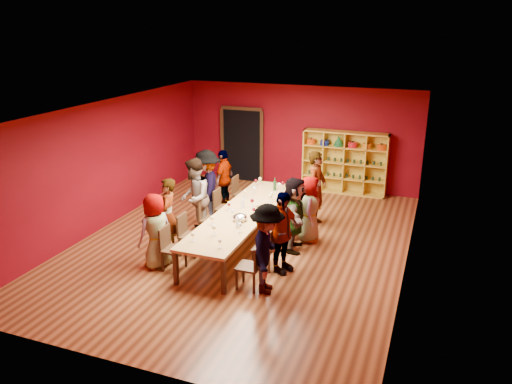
% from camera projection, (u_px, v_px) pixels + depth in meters
% --- Properties ---
extents(room_shell, '(7.10, 9.10, 3.04)m').
position_uv_depth(room_shell, '(243.00, 179.00, 10.71)').
color(room_shell, '#5E3119').
rests_on(room_shell, ground).
extents(tasting_table, '(1.10, 4.50, 0.75)m').
position_uv_depth(tasting_table, '(243.00, 214.00, 10.97)').
color(tasting_table, tan).
rests_on(tasting_table, ground).
extents(doorway, '(1.40, 0.17, 2.30)m').
position_uv_depth(doorway, '(243.00, 145.00, 15.36)').
color(doorway, black).
rests_on(doorway, ground).
extents(shelving_unit, '(2.40, 0.40, 1.80)m').
position_uv_depth(shelving_unit, '(345.00, 159.00, 14.24)').
color(shelving_unit, gold).
rests_on(shelving_unit, ground).
extents(chair_person_left_0, '(0.42, 0.42, 0.89)m').
position_uv_depth(chair_person_left_0, '(170.00, 246.00, 9.89)').
color(chair_person_left_0, '#301D10').
rests_on(chair_person_left_0, ground).
extents(person_left_0, '(0.68, 0.85, 1.54)m').
position_uv_depth(person_left_0, '(156.00, 231.00, 9.90)').
color(person_left_0, '#47484C').
rests_on(person_left_0, ground).
extents(chair_person_left_1, '(0.42, 0.42, 0.89)m').
position_uv_depth(chair_person_left_1, '(187.00, 232.00, 10.52)').
color(chair_person_left_1, '#301D10').
rests_on(chair_person_left_1, ground).
extents(person_left_1, '(0.62, 0.71, 1.64)m').
position_uv_depth(person_left_1, '(168.00, 216.00, 10.56)').
color(person_left_1, '#151839').
rests_on(person_left_1, ground).
extents(chair_person_left_2, '(0.42, 0.42, 0.89)m').
position_uv_depth(chair_person_left_2, '(207.00, 216.00, 11.39)').
color(chair_person_left_2, '#301D10').
rests_on(chair_person_left_2, ground).
extents(person_left_2, '(0.75, 1.00, 1.83)m').
position_uv_depth(person_left_2, '(194.00, 198.00, 11.36)').
color(person_left_2, white).
rests_on(person_left_2, ground).
extents(chair_person_left_3, '(0.42, 0.42, 0.89)m').
position_uv_depth(chair_person_left_3, '(221.00, 205.00, 12.08)').
color(chair_person_left_3, '#301D10').
rests_on(chair_person_left_3, ground).
extents(person_left_3, '(0.90, 1.28, 1.83)m').
position_uv_depth(person_left_3, '(207.00, 187.00, 12.07)').
color(person_left_3, '#535358').
rests_on(person_left_3, ground).
extents(chair_person_left_4, '(0.42, 0.42, 0.89)m').
position_uv_depth(chair_person_left_4, '(239.00, 191.00, 13.10)').
color(chair_person_left_4, '#301D10').
rests_on(chair_person_left_4, ground).
extents(person_left_4, '(0.43, 0.93, 1.57)m').
position_uv_depth(person_left_4, '(224.00, 179.00, 13.15)').
color(person_left_4, '#4E4E53').
rests_on(person_left_4, ground).
extents(chair_person_right_0, '(0.42, 0.42, 0.89)m').
position_uv_depth(chair_person_right_0, '(253.00, 264.00, 9.15)').
color(chair_person_right_0, '#301D10').
rests_on(chair_person_right_0, ground).
extents(person_right_0, '(0.66, 1.16, 1.69)m').
position_uv_depth(person_right_0, '(267.00, 249.00, 8.94)').
color(person_right_0, silver).
rests_on(person_right_0, ground).
extents(chair_person_right_1, '(0.42, 0.42, 0.89)m').
position_uv_depth(chair_person_right_1, '(268.00, 246.00, 9.88)').
color(chair_person_right_1, '#301D10').
rests_on(chair_person_right_1, ground).
extents(person_right_1, '(0.77, 1.07, 1.66)m').
position_uv_depth(person_right_1, '(282.00, 233.00, 9.68)').
color(person_right_1, '#46464B').
rests_on(person_right_1, ground).
extents(chair_person_right_2, '(0.42, 0.42, 0.89)m').
position_uv_depth(chair_person_right_2, '(284.00, 227.00, 10.81)').
color(chair_person_right_2, '#301D10').
rests_on(chair_person_right_2, ground).
extents(person_right_2, '(0.71, 1.58, 1.65)m').
position_uv_depth(person_right_2, '(295.00, 214.00, 10.63)').
color(person_right_2, '#5B7ABB').
rests_on(person_right_2, ground).
extents(chair_person_right_3, '(0.42, 0.42, 0.89)m').
position_uv_depth(chair_person_right_3, '(291.00, 218.00, 11.33)').
color(chair_person_right_3, '#301D10').
rests_on(chair_person_right_3, ground).
extents(person_right_3, '(0.54, 0.80, 1.51)m').
position_uv_depth(person_right_3, '(309.00, 209.00, 11.10)').
color(person_right_3, '#C9868A').
rests_on(person_right_3, ground).
extents(chair_person_right_4, '(0.42, 0.42, 0.89)m').
position_uv_depth(chair_person_right_4, '(303.00, 203.00, 12.21)').
color(chair_person_right_4, '#301D10').
rests_on(chair_person_right_4, ground).
extents(person_right_4, '(0.55, 0.71, 1.83)m').
position_uv_depth(person_right_4, '(316.00, 188.00, 11.97)').
color(person_right_4, '#131A36').
rests_on(person_right_4, ground).
extents(wine_glass_0, '(0.08, 0.08, 0.21)m').
position_uv_depth(wine_glass_0, '(272.00, 194.00, 11.61)').
color(wine_glass_0, silver).
rests_on(wine_glass_0, tasting_table).
extents(wine_glass_1, '(0.08, 0.08, 0.21)m').
position_uv_depth(wine_glass_1, '(260.00, 179.00, 12.71)').
color(wine_glass_1, silver).
rests_on(wine_glass_1, tasting_table).
extents(wine_glass_2, '(0.08, 0.08, 0.21)m').
position_uv_depth(wine_glass_2, '(240.00, 225.00, 9.84)').
color(wine_glass_2, silver).
rests_on(wine_glass_2, tasting_table).
extents(wine_glass_3, '(0.09, 0.09, 0.21)m').
position_uv_depth(wine_glass_3, '(283.00, 184.00, 12.37)').
color(wine_glass_3, silver).
rests_on(wine_glass_3, tasting_table).
extents(wine_glass_4, '(0.08, 0.08, 0.21)m').
position_uv_depth(wine_glass_4, '(256.00, 181.00, 12.56)').
color(wine_glass_4, silver).
rests_on(wine_glass_4, tasting_table).
extents(wine_glass_5, '(0.08, 0.08, 0.20)m').
position_uv_depth(wine_glass_5, '(212.00, 219.00, 10.20)').
color(wine_glass_5, silver).
rests_on(wine_glass_5, tasting_table).
extents(wine_glass_6, '(0.09, 0.09, 0.21)m').
position_uv_depth(wine_glass_6, '(257.00, 206.00, 10.87)').
color(wine_glass_6, silver).
rests_on(wine_glass_6, tasting_table).
extents(wine_glass_7, '(0.08, 0.08, 0.20)m').
position_uv_depth(wine_glass_7, '(229.00, 204.00, 11.03)').
color(wine_glass_7, silver).
rests_on(wine_glass_7, tasting_table).
extents(wine_glass_8, '(0.07, 0.07, 0.18)m').
position_uv_depth(wine_glass_8, '(244.00, 220.00, 10.13)').
color(wine_glass_8, silver).
rests_on(wine_glass_8, tasting_table).
extents(wine_glass_9, '(0.07, 0.07, 0.18)m').
position_uv_depth(wine_glass_9, '(220.00, 241.00, 9.17)').
color(wine_glass_9, silver).
rests_on(wine_glass_9, tasting_table).
extents(wine_glass_10, '(0.08, 0.08, 0.20)m').
position_uv_depth(wine_glass_10, '(245.00, 192.00, 11.78)').
color(wine_glass_10, silver).
rests_on(wine_glass_10, tasting_table).
extents(wine_glass_11, '(0.07, 0.07, 0.18)m').
position_uv_depth(wine_glass_11, '(229.00, 205.00, 11.01)').
color(wine_glass_11, silver).
rests_on(wine_glass_11, tasting_table).
extents(wine_glass_12, '(0.08, 0.08, 0.19)m').
position_uv_depth(wine_glass_12, '(254.00, 189.00, 12.04)').
color(wine_glass_12, silver).
rests_on(wine_glass_12, tasting_table).
extents(wine_glass_13, '(0.09, 0.09, 0.22)m').
position_uv_depth(wine_glass_13, '(270.00, 197.00, 11.42)').
color(wine_glass_13, silver).
rests_on(wine_glass_13, tasting_table).
extents(wine_glass_14, '(0.07, 0.07, 0.18)m').
position_uv_depth(wine_glass_14, '(193.00, 235.00, 9.45)').
color(wine_glass_14, silver).
rests_on(wine_glass_14, tasting_table).
extents(wine_glass_15, '(0.07, 0.07, 0.19)m').
position_uv_depth(wine_glass_15, '(233.00, 211.00, 10.61)').
color(wine_glass_15, silver).
rests_on(wine_glass_15, tasting_table).
extents(wine_glass_16, '(0.09, 0.09, 0.21)m').
position_uv_depth(wine_glass_16, '(214.00, 228.00, 9.71)').
color(wine_glass_16, silver).
rests_on(wine_glass_16, tasting_table).
extents(wine_glass_17, '(0.07, 0.07, 0.18)m').
position_uv_depth(wine_glass_17, '(245.00, 192.00, 11.81)').
color(wine_glass_17, silver).
rests_on(wine_glass_17, tasting_table).
extents(wine_glass_18, '(0.08, 0.08, 0.19)m').
position_uv_depth(wine_glass_18, '(254.00, 210.00, 10.70)').
color(wine_glass_18, silver).
rests_on(wine_glass_18, tasting_table).
extents(wine_glass_19, '(0.09, 0.09, 0.22)m').
position_uv_depth(wine_glass_19, '(252.00, 201.00, 11.16)').
color(wine_glass_19, silver).
rests_on(wine_glass_19, tasting_table).
extents(wine_glass_20, '(0.09, 0.09, 0.21)m').
position_uv_depth(wine_glass_20, '(279.00, 185.00, 12.26)').
color(wine_glass_20, silver).
rests_on(wine_glass_20, tasting_table).
extents(spittoon_bowl, '(0.31, 0.31, 0.17)m').
position_uv_depth(spittoon_bowl, '(240.00, 217.00, 10.45)').
color(spittoon_bowl, silver).
rests_on(spittoon_bowl, tasting_table).
extents(carafe_a, '(0.12, 0.12, 0.23)m').
position_uv_depth(carafe_a, '(243.00, 204.00, 11.15)').
color(carafe_a, silver).
rests_on(carafe_a, tasting_table).
extents(carafe_b, '(0.11, 0.11, 0.24)m').
position_uv_depth(carafe_b, '(238.00, 222.00, 10.09)').
color(carafe_b, silver).
rests_on(carafe_b, tasting_table).
extents(wine_bottle, '(0.08, 0.08, 0.32)m').
position_uv_depth(wine_bottle, '(275.00, 186.00, 12.32)').
color(wine_bottle, '#14371B').
rests_on(wine_bottle, tasting_table).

